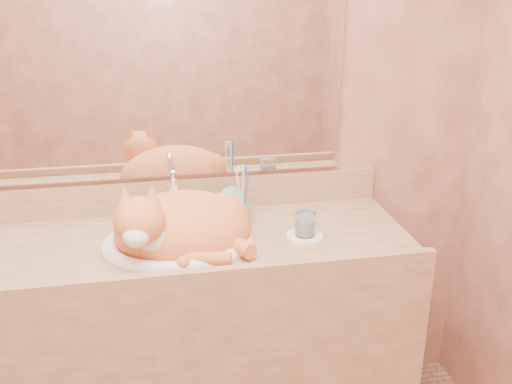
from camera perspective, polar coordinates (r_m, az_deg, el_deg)
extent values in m
cube|color=#925442|center=(2.02, -9.75, 8.74)|extent=(2.40, 0.02, 2.50)
cube|color=white|center=(1.98, -10.00, 12.63)|extent=(1.30, 0.02, 0.80)
imported|color=#68A694|center=(1.94, -2.91, -1.34)|extent=(0.10, 0.10, 0.16)
imported|color=#68A694|center=(1.97, -1.31, -1.89)|extent=(0.14, 0.14, 0.10)
cylinder|color=white|center=(1.90, 4.90, -4.41)|extent=(0.12, 0.12, 0.01)
cylinder|color=white|center=(1.88, 4.94, -3.18)|extent=(0.07, 0.07, 0.08)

